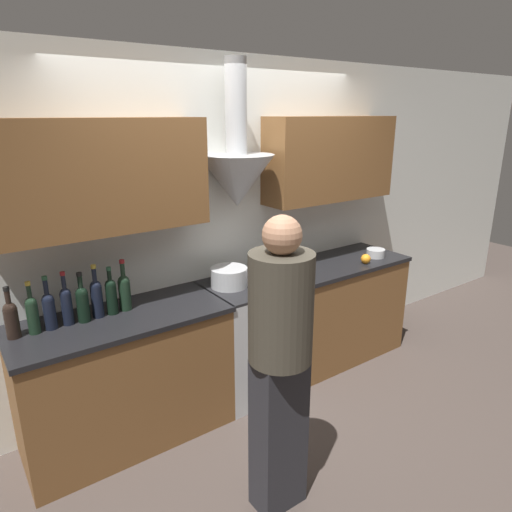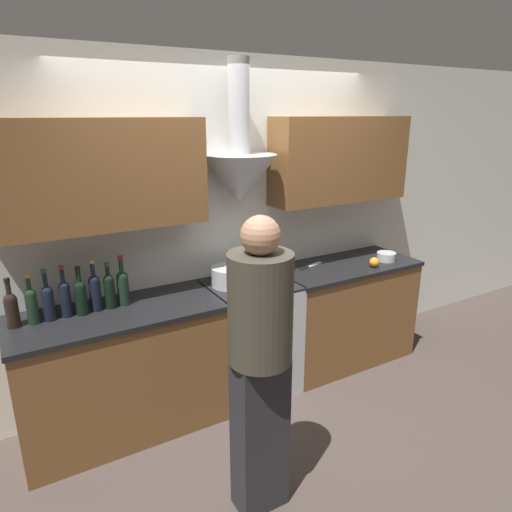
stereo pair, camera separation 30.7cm
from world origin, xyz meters
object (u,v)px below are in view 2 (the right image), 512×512
Objects in this scene: wine_bottle_4 at (81,296)px; mixing_bowl at (268,277)px; saucepan at (386,257)px; person_foreground_left at (260,358)px; wine_bottle_3 at (65,297)px; wine_bottle_7 at (123,286)px; wine_bottle_5 at (95,291)px; wine_bottle_2 at (48,301)px; stock_pot at (230,276)px; stove_range at (250,336)px; wine_bottle_1 at (32,304)px; wine_bottle_6 at (109,289)px; wine_bottle_0 at (11,308)px; orange_fruit at (374,262)px.

mixing_bowl is at bearing -3.87° from wine_bottle_4.
wine_bottle_4 reaches higher than saucepan.
wine_bottle_4 is 1.32m from person_foreground_left.
wine_bottle_3 is 0.37m from wine_bottle_7.
mixing_bowl is (1.09, -0.12, -0.10)m from wine_bottle_7.
wine_bottle_5 reaches higher than wine_bottle_3.
wine_bottle_4 is at bearing 176.13° from mixing_bowl.
wine_bottle_4 is at bearing -3.55° from wine_bottle_2.
wine_bottle_3 reaches higher than stock_pot.
person_foreground_left is (0.89, -1.13, -0.10)m from wine_bottle_2.
wine_bottle_4 is at bearing 177.32° from stove_range.
saucepan is at bearing -3.66° from mixing_bowl.
stock_pot is (1.27, -0.03, -0.06)m from wine_bottle_2.
wine_bottle_4 is at bearing -1.43° from wine_bottle_1.
person_foreground_left is at bearing -48.86° from wine_bottle_1.
wine_bottle_0 is at bearing 179.48° from wine_bottle_6.
wine_bottle_1 is at bearing -178.28° from wine_bottle_7.
wine_bottle_2 is 0.10m from wine_bottle_3.
wine_bottle_1 is at bearing 131.14° from person_foreground_left.
wine_bottle_3 is at bearing 2.11° from wine_bottle_1.
wine_bottle_4 reaches higher than mixing_bowl.
wine_bottle_2 is at bearing 177.20° from stove_range.
wine_bottle_5 reaches higher than wine_bottle_7.
person_foreground_left is (-1.87, -0.95, -0.00)m from saucepan.
wine_bottle_3 reaches higher than wine_bottle_2.
person_foreground_left reaches higher than wine_bottle_0.
wine_bottle_2 reaches higher than wine_bottle_4.
wine_bottle_1 is 0.96× the size of wine_bottle_2.
wine_bottle_6 is 0.89m from stock_pot.
saucepan is at bearing -3.76° from wine_bottle_2.
stove_range is 2.62× the size of wine_bottle_7.
mixing_bowl reaches higher than stove_range.
wine_bottle_1 reaches higher than wine_bottle_0.
wine_bottle_6 is (0.09, -0.01, -0.01)m from wine_bottle_5.
wine_bottle_2 is 2.04× the size of saucepan.
stove_range is 1.53m from wine_bottle_2.
wine_bottle_6 is 2.17m from orange_fruit.
wine_bottle_4 is at bearing -8.93° from wine_bottle_3.
saucepan is at bearing -3.54° from wine_bottle_1.
wine_bottle_3 reaches higher than wine_bottle_0.
wine_bottle_7 is at bearing 2.52° from wine_bottle_5.
wine_bottle_1 is at bearing -177.02° from wine_bottle_2.
orange_fruit is at bearing -6.04° from wine_bottle_4.
stove_range is 3.27× the size of stock_pot.
stock_pot is (0.79, -0.04, -0.06)m from wine_bottle_7.
wine_bottle_2 is 2.55m from orange_fruit.
wine_bottle_7 is at bearing 175.16° from saucepan.
wine_bottle_5 is 1.26× the size of stock_pot.
stock_pot is 0.16× the size of person_foreground_left.
wine_bottle_4 is 0.93× the size of wine_bottle_5.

